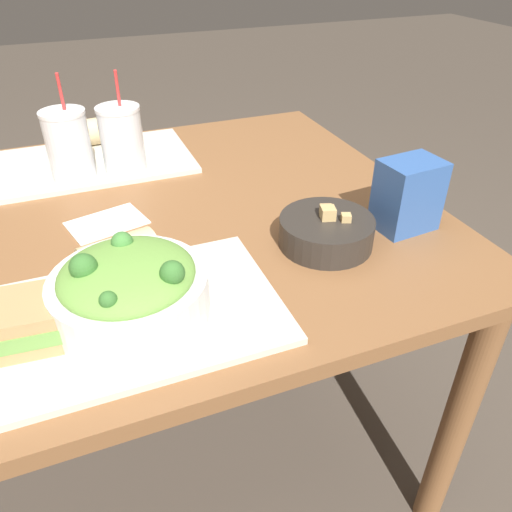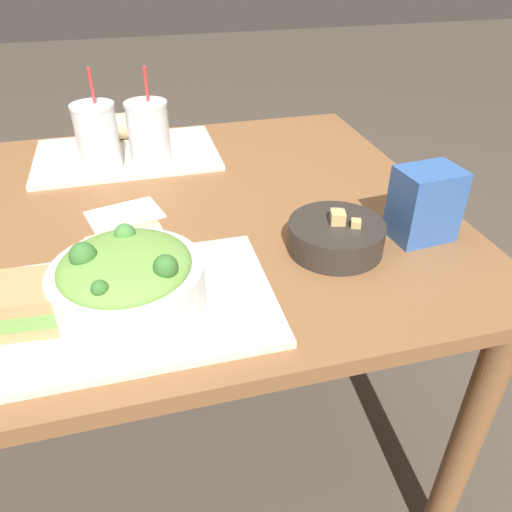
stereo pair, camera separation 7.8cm
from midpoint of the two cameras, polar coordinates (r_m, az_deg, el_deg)
ground_plane at (r=1.53m, az=-9.18°, el=-19.81°), size 12.00×12.00×0.00m
dining_table at (r=1.09m, az=-12.17°, el=0.46°), size 1.32×0.99×0.73m
tray_near at (r=0.79m, az=-11.64°, el=-5.78°), size 0.45×0.29×0.01m
tray_far at (r=1.32m, az=-12.89°, el=11.18°), size 0.45×0.29×0.01m
salad_bowl at (r=0.75m, az=-11.88°, el=-2.68°), size 0.23×0.23×0.11m
soup_bowl at (r=0.92m, az=11.54°, el=2.26°), size 0.17×0.17×0.08m
sandwich_near at (r=0.78m, az=-23.04°, el=-5.19°), size 0.13×0.11×0.06m
baguette_near at (r=0.85m, az=-11.94°, el=0.92°), size 0.13×0.09×0.07m
baguette_far at (r=1.41m, az=-11.87°, el=14.49°), size 0.11×0.08×0.07m
drink_cup_dark at (r=1.21m, az=-15.85°, el=12.67°), size 0.10×0.10×0.23m
drink_cup_red at (r=1.22m, az=-10.28°, el=13.35°), size 0.10×0.10×0.23m
chip_bag at (r=0.98m, az=20.93°, el=5.50°), size 0.12×0.09×0.14m
napkin_folded at (r=1.05m, az=-12.76°, el=4.60°), size 0.16×0.13×0.00m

